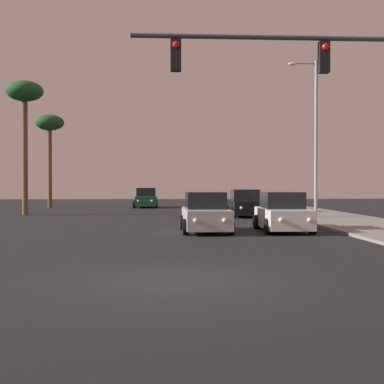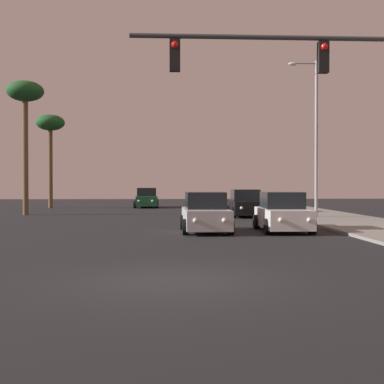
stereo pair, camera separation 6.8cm
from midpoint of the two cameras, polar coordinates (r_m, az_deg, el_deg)
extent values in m
plane|color=black|center=(11.43, -1.97, -9.36)|extent=(120.00, 120.00, 0.00)
cube|color=black|center=(33.19, 5.63, -1.62)|extent=(1.86, 4.22, 0.80)
cube|color=black|center=(33.31, 5.60, -0.32)|extent=(1.63, 2.02, 0.70)
cylinder|color=black|center=(31.78, 4.39, -2.20)|extent=(0.24, 0.64, 0.64)
cylinder|color=black|center=(32.07, 7.58, -2.18)|extent=(0.24, 0.64, 0.64)
cylinder|color=black|center=(34.36, 3.81, -1.97)|extent=(0.24, 0.64, 0.64)
cylinder|color=black|center=(34.63, 6.77, -1.95)|extent=(0.24, 0.64, 0.64)
sphere|color=#F2EACC|center=(31.01, 5.22, -1.71)|extent=(0.18, 0.18, 0.18)
sphere|color=#F2EACC|center=(31.19, 7.25, -1.70)|extent=(0.18, 0.18, 0.18)
cube|color=#195933|center=(45.78, -5.00, -0.93)|extent=(1.96, 4.27, 0.80)
cube|color=black|center=(45.91, -4.99, 0.01)|extent=(1.68, 2.06, 0.70)
cylinder|color=black|center=(44.53, -6.20, -1.32)|extent=(0.24, 0.64, 0.64)
cylinder|color=black|center=(44.47, -3.89, -1.32)|extent=(0.24, 0.64, 0.64)
cylinder|color=black|center=(47.12, -6.04, -1.20)|extent=(0.24, 0.64, 0.64)
cylinder|color=black|center=(47.07, -3.85, -1.20)|extent=(0.24, 0.64, 0.64)
sphere|color=#F2EACC|center=(43.68, -5.81, -0.96)|extent=(0.18, 0.18, 0.18)
sphere|color=#F2EACC|center=(43.65, -4.35, -0.96)|extent=(0.18, 0.18, 0.18)
cube|color=silver|center=(23.08, 9.59, -2.73)|extent=(1.90, 4.24, 0.80)
cube|color=black|center=(23.19, 9.51, -0.86)|extent=(1.65, 2.04, 0.70)
cylinder|color=black|center=(21.64, 8.03, -3.66)|extent=(0.24, 0.64, 0.64)
cylinder|color=black|center=(22.06, 12.62, -3.59)|extent=(0.24, 0.64, 0.64)
cylinder|color=black|center=(24.19, 6.82, -3.18)|extent=(0.24, 0.64, 0.64)
cylinder|color=black|center=(24.57, 10.96, -3.13)|extent=(0.24, 0.64, 0.64)
sphere|color=#F2EACC|center=(20.89, 9.39, -2.97)|extent=(0.18, 0.18, 0.18)
sphere|color=#F2EACC|center=(21.16, 12.34, -2.93)|extent=(0.18, 0.18, 0.18)
cube|color=#B7B7BC|center=(22.53, 1.38, -2.81)|extent=(1.85, 4.22, 0.80)
cube|color=black|center=(22.65, 1.35, -0.89)|extent=(1.62, 2.02, 0.70)
cylinder|color=black|center=(21.20, -0.76, -3.75)|extent=(0.24, 0.64, 0.64)
cylinder|color=black|center=(21.36, 4.08, -3.71)|extent=(0.24, 0.64, 0.64)
cylinder|color=black|center=(23.80, -1.04, -3.24)|extent=(0.24, 0.64, 0.64)
cylinder|color=black|center=(23.93, 3.28, -3.22)|extent=(0.24, 0.64, 0.64)
sphere|color=#F2EACC|center=(20.38, 0.30, -3.06)|extent=(0.18, 0.18, 0.18)
sphere|color=#F2EACC|center=(20.48, 3.42, -3.04)|extent=(0.18, 0.18, 0.18)
cylinder|color=#38383D|center=(16.11, 9.25, 15.94)|extent=(8.54, 0.14, 0.14)
cube|color=black|center=(16.29, 13.77, 13.76)|extent=(0.30, 0.24, 0.90)
sphere|color=red|center=(16.23, 13.93, 14.80)|extent=(0.20, 0.20, 0.20)
cube|color=black|center=(15.62, -1.87, 14.35)|extent=(0.30, 0.24, 0.90)
sphere|color=red|center=(15.55, -1.86, 15.44)|extent=(0.20, 0.20, 0.20)
cylinder|color=#99999E|center=(31.79, 13.03, 5.53)|extent=(0.18, 0.18, 9.00)
cylinder|color=#99999E|center=(32.25, 11.83, 13.29)|extent=(1.40, 0.10, 0.10)
ellipsoid|color=silver|center=(32.07, 10.59, 13.27)|extent=(0.50, 0.24, 0.20)
cylinder|color=brown|center=(36.39, -17.44, 3.60)|extent=(0.36, 0.36, 7.57)
ellipsoid|color=#1E5123|center=(36.84, -17.48, 10.24)|extent=(2.40, 2.40, 1.32)
cylinder|color=brown|center=(46.22, -14.98, 2.47)|extent=(0.36, 0.36, 6.67)
ellipsoid|color=#1E5123|center=(46.49, -15.00, 7.17)|extent=(2.40, 2.40, 1.32)
camera|label=1|loc=(0.03, -90.08, 0.00)|focal=50.00mm
camera|label=2|loc=(0.03, 89.92, 0.00)|focal=50.00mm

